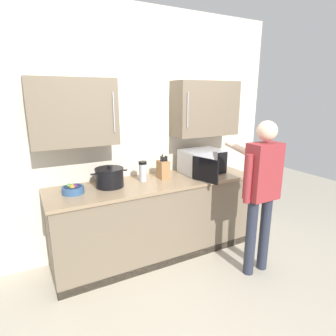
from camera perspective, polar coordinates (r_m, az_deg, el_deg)
name	(u,v)px	position (r m, az deg, el deg)	size (l,w,h in m)	color
ground_plane	(192,293)	(3.02, 4.91, -24.02)	(9.69, 9.69, 0.00)	#B7AD99
back_wall_tiled	(142,127)	(3.42, -5.34, 8.22)	(3.67, 0.44, 2.86)	beige
counter_unit	(155,218)	(3.40, -2.65, -10.13)	(2.39, 0.71, 0.92)	#756651
microwave_oven	(200,162)	(3.54, 6.60, 1.25)	(0.51, 0.72, 0.29)	#B7BABF
stock_pot	(110,177)	(3.08, -11.79, -1.87)	(0.40, 0.31, 0.24)	black
knife_block	(163,169)	(3.32, -1.01, -0.26)	(0.11, 0.15, 0.29)	#A37547
fruit_bowl	(73,189)	(2.99, -18.75, -4.08)	(0.22, 0.22, 0.10)	#335684
thermos_flask	(143,171)	(3.22, -5.15, -0.65)	(0.09, 0.09, 0.23)	#B7BABF
person_figure	(261,186)	(3.03, 18.38, -3.40)	(0.44, 0.63, 1.65)	#282D3D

